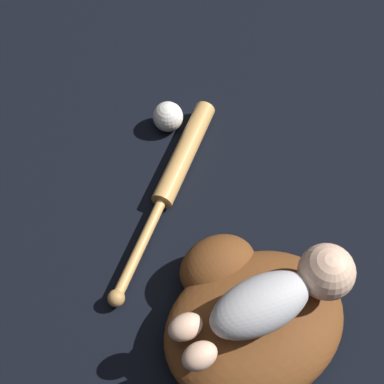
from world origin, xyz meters
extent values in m
plane|color=black|center=(0.00, 0.00, 0.00)|extent=(6.00, 6.00, 0.00)
ellipsoid|color=brown|center=(-0.06, 0.04, 0.05)|extent=(0.41, 0.37, 0.11)
ellipsoid|color=brown|center=(-0.11, 0.16, 0.05)|extent=(0.18, 0.17, 0.11)
ellipsoid|color=#B2B2B7|center=(-0.06, 0.04, 0.15)|extent=(0.20, 0.15, 0.08)
sphere|color=beige|center=(0.06, 0.09, 0.15)|extent=(0.09, 0.09, 0.09)
ellipsoid|color=beige|center=(-0.18, 0.03, 0.13)|extent=(0.07, 0.06, 0.04)
ellipsoid|color=beige|center=(-0.16, -0.02, 0.13)|extent=(0.07, 0.06, 0.04)
cylinder|color=tan|center=(-0.14, 0.45, 0.02)|extent=(0.16, 0.26, 0.05)
cylinder|color=tan|center=(-0.25, 0.23, 0.02)|extent=(0.12, 0.21, 0.02)
sphere|color=#B68649|center=(-0.30, 0.13, 0.02)|extent=(0.03, 0.03, 0.03)
sphere|color=white|center=(-0.17, 0.54, 0.03)|extent=(0.07, 0.07, 0.07)
camera|label=1|loc=(-0.19, -0.25, 0.96)|focal=50.00mm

